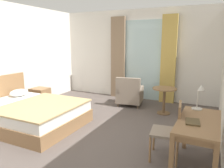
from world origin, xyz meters
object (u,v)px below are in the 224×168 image
(nightstand, at_px, (40,96))
(desk_chair, at_px, (171,128))
(armchair_by_window, at_px, (130,94))
(closed_book, at_px, (193,122))
(round_cafe_table, at_px, (164,95))
(bed, at_px, (28,113))
(writing_desk, at_px, (199,127))
(desk_lamp, at_px, (200,94))

(nightstand, xyz_separation_m, desk_chair, (4.06, -1.42, 0.28))
(desk_chair, relative_size, armchair_by_window, 1.09)
(nightstand, xyz_separation_m, closed_book, (4.39, -1.68, 0.53))
(desk_chair, height_order, round_cafe_table, desk_chair)
(nightstand, distance_m, closed_book, 4.73)
(bed, distance_m, writing_desk, 3.58)
(desk_lamp, relative_size, round_cafe_table, 0.66)
(desk_lamp, bearing_deg, nightstand, 166.06)
(desk_lamp, distance_m, armchair_by_window, 3.00)
(nightstand, height_order, desk_lamp, desk_lamp)
(closed_book, relative_size, armchair_by_window, 0.31)
(writing_desk, distance_m, armchair_by_window, 3.29)
(writing_desk, height_order, closed_book, closed_book)
(nightstand, xyz_separation_m, armchair_by_window, (2.44, 1.04, 0.09))
(desk_chair, bearing_deg, round_cafe_table, 104.45)
(writing_desk, height_order, desk_chair, desk_chair)
(bed, bearing_deg, desk_chair, -1.88)
(writing_desk, xyz_separation_m, round_cafe_table, (-0.96, 2.30, -0.17))
(nightstand, bearing_deg, writing_desk, -19.06)
(round_cafe_table, bearing_deg, desk_lamp, -63.42)
(desk_chair, bearing_deg, writing_desk, -16.60)
(desk_chair, bearing_deg, closed_book, -38.61)
(closed_book, height_order, armchair_by_window, armchair_by_window)
(round_cafe_table, bearing_deg, bed, -141.36)
(writing_desk, relative_size, round_cafe_table, 1.84)
(writing_desk, height_order, desk_lamp, desk_lamp)
(nightstand, relative_size, closed_book, 1.85)
(nightstand, xyz_separation_m, writing_desk, (4.46, -1.54, 0.42))
(bed, xyz_separation_m, nightstand, (-0.91, 1.32, -0.03))
(closed_book, bearing_deg, desk_lamp, 79.46)
(desk_lamp, relative_size, closed_book, 1.68)
(bed, bearing_deg, desk_lamp, 3.58)
(writing_desk, relative_size, desk_chair, 1.34)
(writing_desk, xyz_separation_m, closed_book, (-0.08, -0.14, 0.11))
(desk_lamp, bearing_deg, bed, -176.42)
(bed, xyz_separation_m, desk_chair, (3.15, -0.10, 0.25))
(closed_book, bearing_deg, round_cafe_table, 103.18)
(nightstand, distance_m, armchair_by_window, 2.65)
(desk_lamp, bearing_deg, desk_chair, -138.53)
(desk_lamp, bearing_deg, closed_book, -93.69)
(closed_book, distance_m, armchair_by_window, 3.37)
(closed_book, bearing_deg, armchair_by_window, 118.75)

